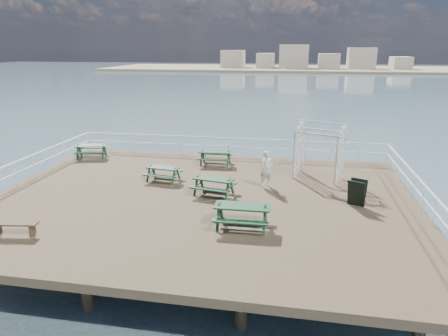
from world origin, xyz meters
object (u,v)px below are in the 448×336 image
at_px(picnic_table_a, 91,148).
at_px(picnic_table_c, 214,183).
at_px(picnic_table_b, 215,155).
at_px(picnic_table_d, 163,171).
at_px(trellis_arbor, 319,154).
at_px(picnic_table_e, 242,211).
at_px(person, 267,169).
at_px(flat_bench_near, 14,226).

xyz_separation_m(picnic_table_a, picnic_table_c, (8.21, -4.66, 0.00)).
xyz_separation_m(picnic_table_b, picnic_table_d, (-1.92, -3.11, -0.05)).
relative_size(picnic_table_a, trellis_arbor, 0.72).
distance_m(picnic_table_b, picnic_table_d, 3.65).
height_order(picnic_table_a, picnic_table_e, picnic_table_e).
xyz_separation_m(picnic_table_a, picnic_table_b, (7.35, -0.12, 0.01)).
relative_size(picnic_table_e, trellis_arbor, 0.70).
xyz_separation_m(picnic_table_c, person, (2.16, 1.41, 0.31)).
xyz_separation_m(picnic_table_a, picnic_table_e, (9.86, -7.69, 0.07)).
bearing_deg(picnic_table_e, person, 82.53).
height_order(picnic_table_c, picnic_table_e, picnic_table_e).
bearing_deg(picnic_table_b, picnic_table_d, -123.43).
xyz_separation_m(picnic_table_c, picnic_table_e, (1.65, -3.03, 0.06)).
xyz_separation_m(picnic_table_e, trellis_arbor, (2.88, 6.12, 0.64)).
relative_size(flat_bench_near, trellis_arbor, 0.58).
xyz_separation_m(trellis_arbor, person, (-2.37, -1.68, -0.40)).
bearing_deg(person, picnic_table_a, 133.24).
distance_m(picnic_table_b, flat_bench_near, 10.82).
relative_size(picnic_table_b, person, 1.04).
xyz_separation_m(flat_bench_near, trellis_arbor, (10.42, 8.12, 0.91)).
height_order(picnic_table_b, flat_bench_near, picnic_table_b).
relative_size(picnic_table_a, picnic_table_e, 1.03).
relative_size(picnic_table_a, picnic_table_d, 1.17).
distance_m(picnic_table_a, picnic_table_e, 12.51).
height_order(picnic_table_b, picnic_table_c, picnic_table_b).
bearing_deg(picnic_table_b, picnic_table_a, 177.31).
xyz_separation_m(picnic_table_a, person, (10.37, -3.26, 0.32)).
height_order(flat_bench_near, person, person).
bearing_deg(picnic_table_d, picnic_table_b, 65.71).
height_order(picnic_table_b, trellis_arbor, trellis_arbor).
distance_m(picnic_table_b, trellis_arbor, 5.62).
bearing_deg(picnic_table_d, picnic_table_a, 156.68).
relative_size(picnic_table_b, trellis_arbor, 0.63).
distance_m(picnic_table_c, person, 2.60).
relative_size(picnic_table_c, person, 1.16).
bearing_deg(picnic_table_e, picnic_table_c, 117.71).
height_order(picnic_table_d, person, person).
bearing_deg(picnic_table_e, trellis_arbor, 63.87).
xyz_separation_m(picnic_table_b, picnic_table_c, (0.85, -4.54, -0.00)).
relative_size(picnic_table_e, person, 1.15).
relative_size(picnic_table_b, picnic_table_d, 1.03).
bearing_deg(picnic_table_a, picnic_table_d, -45.78).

